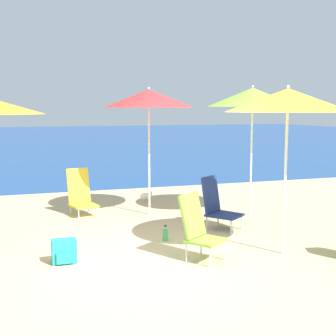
{
  "coord_description": "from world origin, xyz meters",
  "views": [
    {
      "loc": [
        -1.53,
        -5.59,
        1.93
      ],
      "look_at": [
        0.72,
        1.27,
        1.0
      ],
      "focal_mm": 50.0,
      "sensor_mm": 36.0,
      "label": 1
    }
  ],
  "objects_px": {
    "beach_chair_yellow": "(81,194)",
    "seagull": "(146,196)",
    "beach_chair_navy": "(217,204)",
    "water_bottle": "(165,235)",
    "beach_chair_lime": "(198,227)",
    "backpack_teal": "(64,251)",
    "beach_umbrella_lime": "(252,97)",
    "beach_umbrella_yellow": "(288,100)",
    "beach_umbrella_red": "(149,99)"
  },
  "relations": [
    {
      "from": "beach_umbrella_lime",
      "to": "beach_chair_lime",
      "type": "distance_m",
      "value": 3.21
    },
    {
      "from": "backpack_teal",
      "to": "water_bottle",
      "type": "relative_size",
      "value": 1.3
    },
    {
      "from": "seagull",
      "to": "beach_chair_navy",
      "type": "bearing_deg",
      "value": -77.78
    },
    {
      "from": "beach_chair_navy",
      "to": "backpack_teal",
      "type": "relative_size",
      "value": 2.77
    },
    {
      "from": "beach_umbrella_lime",
      "to": "beach_chair_yellow",
      "type": "relative_size",
      "value": 2.78
    },
    {
      "from": "beach_umbrella_red",
      "to": "seagull",
      "type": "relative_size",
      "value": 8.53
    },
    {
      "from": "water_bottle",
      "to": "beach_chair_lime",
      "type": "bearing_deg",
      "value": -81.41
    },
    {
      "from": "beach_chair_yellow",
      "to": "seagull",
      "type": "distance_m",
      "value": 1.6
    },
    {
      "from": "beach_chair_yellow",
      "to": "water_bottle",
      "type": "height_order",
      "value": "beach_chair_yellow"
    },
    {
      "from": "beach_chair_lime",
      "to": "backpack_teal",
      "type": "xyz_separation_m",
      "value": [
        -1.64,
        0.38,
        -0.28
      ]
    },
    {
      "from": "beach_chair_navy",
      "to": "backpack_teal",
      "type": "distance_m",
      "value": 2.7
    },
    {
      "from": "beach_umbrella_lime",
      "to": "beach_chair_yellow",
      "type": "distance_m",
      "value": 3.54
    },
    {
      "from": "beach_chair_lime",
      "to": "seagull",
      "type": "distance_m",
      "value": 3.75
    },
    {
      "from": "beach_umbrella_red",
      "to": "beach_chair_lime",
      "type": "height_order",
      "value": "beach_umbrella_red"
    },
    {
      "from": "beach_umbrella_lime",
      "to": "backpack_teal",
      "type": "distance_m",
      "value": 4.32
    },
    {
      "from": "backpack_teal",
      "to": "beach_umbrella_red",
      "type": "bearing_deg",
      "value": 52.4
    },
    {
      "from": "beach_umbrella_lime",
      "to": "water_bottle",
      "type": "bearing_deg",
      "value": -150.71
    },
    {
      "from": "beach_chair_lime",
      "to": "beach_chair_yellow",
      "type": "height_order",
      "value": "beach_chair_lime"
    },
    {
      "from": "beach_chair_navy",
      "to": "seagull",
      "type": "bearing_deg",
      "value": 64.92
    },
    {
      "from": "beach_umbrella_yellow",
      "to": "beach_umbrella_lime",
      "type": "relative_size",
      "value": 0.96
    },
    {
      "from": "beach_umbrella_red",
      "to": "backpack_teal",
      "type": "distance_m",
      "value": 3.47
    },
    {
      "from": "beach_umbrella_red",
      "to": "beach_umbrella_yellow",
      "type": "bearing_deg",
      "value": -69.16
    },
    {
      "from": "backpack_teal",
      "to": "water_bottle",
      "type": "height_order",
      "value": "backpack_teal"
    },
    {
      "from": "beach_umbrella_lime",
      "to": "beach_chair_navy",
      "type": "distance_m",
      "value": 2.09
    },
    {
      "from": "beach_umbrella_red",
      "to": "backpack_teal",
      "type": "bearing_deg",
      "value": -127.6
    },
    {
      "from": "beach_umbrella_lime",
      "to": "seagull",
      "type": "bearing_deg",
      "value": 131.17
    },
    {
      "from": "beach_umbrella_yellow",
      "to": "seagull",
      "type": "distance_m",
      "value": 4.37
    },
    {
      "from": "beach_umbrella_yellow",
      "to": "water_bottle",
      "type": "bearing_deg",
      "value": 141.02
    },
    {
      "from": "beach_chair_lime",
      "to": "seagull",
      "type": "bearing_deg",
      "value": 48.69
    },
    {
      "from": "beach_chair_navy",
      "to": "beach_chair_lime",
      "type": "distance_m",
      "value": 1.59
    },
    {
      "from": "beach_chair_navy",
      "to": "beach_chair_yellow",
      "type": "bearing_deg",
      "value": 101.33
    },
    {
      "from": "beach_umbrella_red",
      "to": "beach_chair_yellow",
      "type": "xyz_separation_m",
      "value": [
        -1.19,
        0.39,
        -1.72
      ]
    },
    {
      "from": "beach_umbrella_yellow",
      "to": "beach_umbrella_red",
      "type": "bearing_deg",
      "value": 110.84
    },
    {
      "from": "beach_umbrella_yellow",
      "to": "backpack_teal",
      "type": "distance_m",
      "value": 3.42
    },
    {
      "from": "beach_umbrella_red",
      "to": "beach_umbrella_lime",
      "type": "distance_m",
      "value": 1.83
    },
    {
      "from": "beach_umbrella_yellow",
      "to": "beach_chair_lime",
      "type": "height_order",
      "value": "beach_umbrella_yellow"
    },
    {
      "from": "beach_chair_lime",
      "to": "seagull",
      "type": "xyz_separation_m",
      "value": [
        0.35,
        3.72,
        -0.29
      ]
    },
    {
      "from": "beach_chair_yellow",
      "to": "water_bottle",
      "type": "distance_m",
      "value": 2.33
    },
    {
      "from": "beach_chair_navy",
      "to": "water_bottle",
      "type": "relative_size",
      "value": 3.62
    },
    {
      "from": "beach_chair_yellow",
      "to": "backpack_teal",
      "type": "xyz_separation_m",
      "value": [
        -0.57,
        -2.67,
        -0.22
      ]
    },
    {
      "from": "seagull",
      "to": "backpack_teal",
      "type": "bearing_deg",
      "value": -120.78
    },
    {
      "from": "beach_umbrella_lime",
      "to": "beach_umbrella_yellow",
      "type": "bearing_deg",
      "value": -106.9
    },
    {
      "from": "beach_chair_navy",
      "to": "beach_chair_yellow",
      "type": "xyz_separation_m",
      "value": [
        -1.94,
        1.71,
        -0.03
      ]
    },
    {
      "from": "beach_chair_navy",
      "to": "water_bottle",
      "type": "xyz_separation_m",
      "value": [
        -1.0,
        -0.41,
        -0.31
      ]
    },
    {
      "from": "beach_chair_navy",
      "to": "backpack_teal",
      "type": "xyz_separation_m",
      "value": [
        -2.51,
        -0.95,
        -0.25
      ]
    },
    {
      "from": "water_bottle",
      "to": "beach_umbrella_lime",
      "type": "bearing_deg",
      "value": 29.29
    },
    {
      "from": "beach_chair_yellow",
      "to": "backpack_teal",
      "type": "distance_m",
      "value": 2.73
    },
    {
      "from": "backpack_teal",
      "to": "water_bottle",
      "type": "bearing_deg",
      "value": 20.02
    },
    {
      "from": "beach_umbrella_red",
      "to": "seagull",
      "type": "bearing_deg",
      "value": 77.43
    },
    {
      "from": "beach_umbrella_red",
      "to": "beach_chair_yellow",
      "type": "distance_m",
      "value": 2.13
    }
  ]
}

